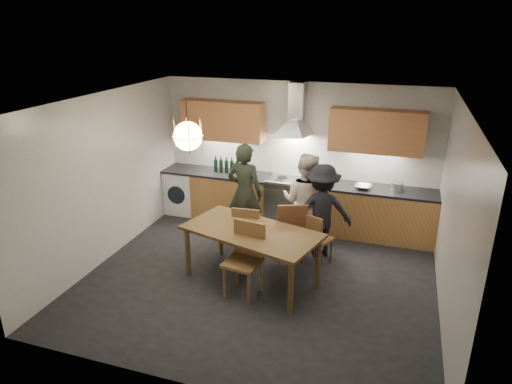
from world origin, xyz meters
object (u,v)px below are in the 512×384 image
(chair_back_left, at_px, (247,231))
(person_mid, at_px, (305,201))
(chair_front, at_px, (246,254))
(stock_pot, at_px, (397,187))
(person_right, at_px, (321,210))
(wine_bottles, at_px, (229,165))
(mixing_bowl, at_px, (363,187))
(person_left, at_px, (245,193))
(dining_table, at_px, (252,236))

(chair_back_left, height_order, person_mid, person_mid)
(chair_front, distance_m, stock_pot, 3.02)
(person_right, xyz_separation_m, stock_pot, (1.10, 0.90, 0.21))
(stock_pot, relative_size, wine_bottles, 0.32)
(chair_back_left, bearing_deg, chair_front, 102.90)
(mixing_bowl, bearing_deg, chair_front, -120.56)
(person_left, relative_size, wine_bottles, 2.81)
(person_right, bearing_deg, dining_table, 38.32)
(person_mid, relative_size, mixing_bowl, 5.81)
(person_right, bearing_deg, person_left, -21.40)
(dining_table, relative_size, mixing_bowl, 7.48)
(dining_table, bearing_deg, person_right, 70.74)
(person_mid, height_order, stock_pot, person_mid)
(person_mid, bearing_deg, person_right, 162.44)
(person_mid, xyz_separation_m, mixing_bowl, (0.85, 0.67, 0.12))
(chair_back_left, relative_size, person_right, 0.62)
(stock_pot, height_order, wine_bottles, wine_bottles)
(mixing_bowl, bearing_deg, chair_back_left, -137.26)
(dining_table, distance_m, chair_back_left, 0.58)
(person_left, xyz_separation_m, wine_bottles, (-0.60, 0.81, 0.19))
(chair_front, height_order, person_right, person_right)
(person_left, xyz_separation_m, stock_pot, (2.43, 0.79, 0.11))
(person_mid, xyz_separation_m, stock_pot, (1.41, 0.75, 0.15))
(dining_table, height_order, chair_back_left, chair_back_left)
(chair_back_left, bearing_deg, person_mid, -137.40)
(chair_front, bearing_deg, person_mid, 81.32)
(person_left, bearing_deg, chair_back_left, 117.96)
(chair_front, bearing_deg, chair_back_left, 115.66)
(chair_back_left, xyz_separation_m, mixing_bowl, (1.58, 1.46, 0.39))
(dining_table, xyz_separation_m, wine_bottles, (-1.13, 2.05, 0.34))
(person_left, xyz_separation_m, person_mid, (1.02, 0.04, -0.04))
(chair_back_left, relative_size, person_left, 0.55)
(chair_front, height_order, stock_pot, stock_pot)
(chair_front, distance_m, person_right, 1.63)
(chair_back_left, xyz_separation_m, person_left, (-0.30, 0.74, 0.32))
(person_right, distance_m, stock_pot, 1.44)
(person_right, bearing_deg, chair_front, 44.67)
(chair_back_left, distance_m, wine_bottles, 1.87)
(dining_table, relative_size, person_right, 1.38)
(chair_front, xyz_separation_m, person_left, (-0.55, 1.53, 0.27))
(person_left, height_order, stock_pot, person_left)
(dining_table, xyz_separation_m, person_right, (0.79, 1.13, 0.05))
(dining_table, distance_m, person_right, 1.38)
(person_mid, bearing_deg, chair_back_left, 55.96)
(chair_back_left, bearing_deg, mixing_bowl, -141.95)
(chair_back_left, bearing_deg, wine_bottles, -64.77)
(dining_table, bearing_deg, chair_back_left, 130.94)
(chair_back_left, relative_size, wine_bottles, 1.54)
(chair_back_left, distance_m, person_right, 1.23)
(chair_back_left, height_order, person_right, person_right)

